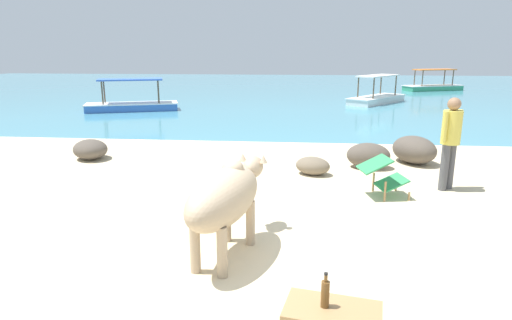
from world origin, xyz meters
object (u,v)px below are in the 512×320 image
Objects in this scene: cow at (226,196)px; boat_blue at (132,104)px; low_bench_table at (332,316)px; deck_chair_far at (383,174)px; person_standing at (451,137)px; bottle at (325,293)px; boat_white at (377,97)px; boat_green at (433,86)px.

boat_blue is (-5.96, 12.51, -0.50)m from cow.
deck_chair_far is at bearing 85.33° from low_bench_table.
bottle is at bearing 112.80° from person_standing.
cow is 2.04m from low_bench_table.
low_bench_table is at bearing -153.29° from boat_white.
boat_blue is (-10.43, -3.64, 0.00)m from boat_white.
boat_green reaches higher than bottle.
boat_blue is at bearing -165.96° from boat_green.
cow is 24.89m from boat_green.
boat_white is at bearing 79.13° from bottle.
cow is 0.56× the size of boat_white.
bottle is 26.07m from boat_green.
boat_blue reaches higher than bottle.
boat_blue is at bearing 4.89° from person_standing.
bottle is 5.14m from person_standing.
cow is at bearing 90.64° from person_standing.
cow is at bearing -132.70° from boat_green.
cow is 3.31m from deck_chair_far.
boat_white is at bearing -43.94° from person_standing.
cow reaches higher than low_bench_table.
low_bench_table is at bearing -131.73° from cow.
deck_chair_far is (1.19, 4.03, -0.15)m from bottle.
cow is 4.51m from person_standing.
bottle is at bearing -117.89° from deck_chair_far.
boat_white is (3.42, 17.78, -0.29)m from bottle.
bottle is 15.79m from boat_blue.
boat_white is (4.47, 16.15, -0.50)m from cow.
bottle is 0.08× the size of boat_blue.
boat_green reaches higher than deck_chair_far.
deck_chair_far is 0.24× the size of boat_white.
low_bench_table is 5.15m from person_standing.
low_bench_table is 0.51× the size of person_standing.
boat_green reaches higher than low_bench_table.
person_standing reaches higher than cow.
low_bench_table is 0.23× the size of boat_white.
boat_white is at bearing -144.41° from boat_green.
person_standing reaches higher than bottle.
bottle is 0.35× the size of deck_chair_far.
cow is 16.76m from boat_white.
person_standing is 13.30m from boat_white.
boat_blue is at bearing 39.60° from cow.
deck_chair_far is 1.41m from person_standing.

